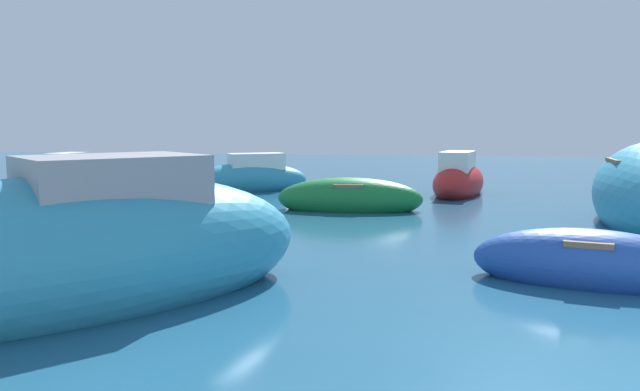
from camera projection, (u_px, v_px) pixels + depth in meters
The scene contains 6 objects.
moored_boat_1 at pixel (248, 179), 20.69m from camera, with size 4.30×3.47×1.53m.
moored_boat_2 at pixel (76, 254), 7.55m from camera, with size 5.93×6.34×2.30m.
moored_boat_3 at pixel (350, 198), 15.97m from camera, with size 3.84×1.44×1.10m.
moored_boat_5 at pixel (62, 185), 18.60m from camera, with size 1.46×4.23×1.62m.
moored_boat_7 at pixel (459, 181), 19.64m from camera, with size 2.26×4.32×1.68m.
moored_boat_8 at pixel (587, 264), 8.61m from camera, with size 3.30×1.79×1.00m.
Camera 1 is at (-2.26, -4.69, 2.21)m, focal length 34.55 mm.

